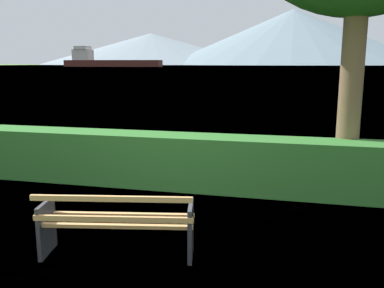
# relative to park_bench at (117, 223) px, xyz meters

# --- Properties ---
(ground_plane) EXTENTS (1400.00, 1400.00, 0.00)m
(ground_plane) POSITION_rel_park_bench_xyz_m (-0.01, 0.06, -0.43)
(ground_plane) COLOR #567A38
(water_surface) EXTENTS (620.00, 620.00, 0.00)m
(water_surface) POSITION_rel_park_bench_xyz_m (-0.01, 307.89, -0.43)
(water_surface) COLOR #6B8EA3
(water_surface) RESTS_ON ground_plane
(park_bench) EXTENTS (1.97, 0.91, 0.87)m
(park_bench) POSITION_rel_park_bench_xyz_m (0.00, 0.00, 0.00)
(park_bench) COLOR tan
(park_bench) RESTS_ON ground_plane
(hedge_row) EXTENTS (13.68, 0.77, 1.02)m
(hedge_row) POSITION_rel_park_bench_xyz_m (-0.01, 3.04, 0.08)
(hedge_row) COLOR #2D6B28
(hedge_row) RESTS_ON ground_plane
(cargo_ship_large) EXTENTS (62.61, 11.46, 12.76)m
(cargo_ship_large) POSITION_rel_park_bench_xyz_m (-113.22, 241.11, 3.14)
(cargo_ship_large) COLOR #471E19
(cargo_ship_large) RESTS_ON water_surface
(distant_hills) EXTENTS (775.65, 409.84, 71.38)m
(distant_hills) POSITION_rel_park_bench_xyz_m (28.97, 585.68, 26.85)
(distant_hills) COLOR gray
(distant_hills) RESTS_ON ground_plane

